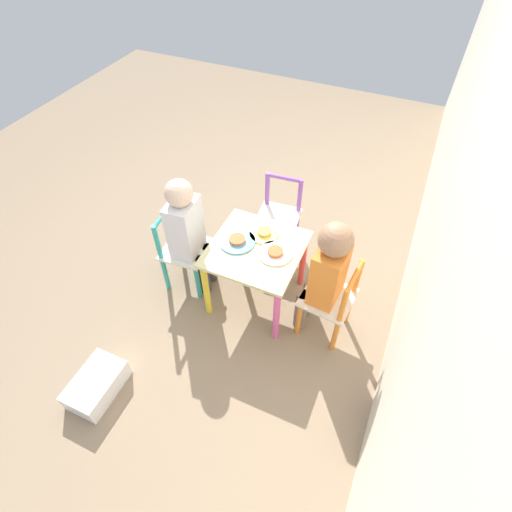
# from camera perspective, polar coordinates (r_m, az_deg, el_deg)

# --- Properties ---
(ground_plane) EXTENTS (6.00, 6.00, 0.00)m
(ground_plane) POSITION_cam_1_polar(r_m,az_deg,el_deg) (2.46, 0.00, -5.79)
(ground_plane) COLOR #8C755B
(house_wall) EXTENTS (6.00, 0.06, 2.60)m
(house_wall) POSITION_cam_1_polar(r_m,az_deg,el_deg) (1.53, 31.03, 14.57)
(house_wall) COLOR beige
(house_wall) RESTS_ON ground_plane
(kids_table) EXTENTS (0.49, 0.49, 0.43)m
(kids_table) POSITION_cam_1_polar(r_m,az_deg,el_deg) (2.19, 0.00, -0.21)
(kids_table) COLOR beige
(kids_table) RESTS_ON ground_plane
(chair_orange) EXTENTS (0.28, 0.28, 0.52)m
(chair_orange) POSITION_cam_1_polar(r_m,az_deg,el_deg) (2.16, 10.70, -6.34)
(chair_orange) COLOR silver
(chair_orange) RESTS_ON ground_plane
(chair_teal) EXTENTS (0.28, 0.28, 0.52)m
(chair_teal) POSITION_cam_1_polar(r_m,az_deg,el_deg) (2.40, -10.41, 0.79)
(chair_teal) COLOR silver
(chair_teal) RESTS_ON ground_plane
(chair_purple) EXTENTS (0.28, 0.28, 0.52)m
(chair_purple) POSITION_cam_1_polar(r_m,az_deg,el_deg) (2.57, 3.27, 5.47)
(chair_purple) COLOR silver
(chair_purple) RESTS_ON ground_plane
(child_back) EXTENTS (0.21, 0.22, 0.78)m
(child_back) POSITION_cam_1_polar(r_m,az_deg,el_deg) (2.01, 9.97, -2.11)
(child_back) COLOR #7A6B5B
(child_back) RESTS_ON ground_plane
(child_front) EXTENTS (0.21, 0.22, 0.77)m
(child_front) POSITION_cam_1_polar(r_m,az_deg,el_deg) (2.24, -9.69, 3.88)
(child_front) COLOR #38383D
(child_front) RESTS_ON ground_plane
(plate_back) EXTENTS (0.18, 0.18, 0.03)m
(plate_back) POSITION_cam_1_polar(r_m,az_deg,el_deg) (2.10, 2.78, 0.46)
(plate_back) COLOR white
(plate_back) RESTS_ON kids_table
(plate_front) EXTENTS (0.20, 0.20, 0.03)m
(plate_front) POSITION_cam_1_polar(r_m,az_deg,el_deg) (2.16, -2.70, 2.19)
(plate_front) COLOR #4C9EE0
(plate_front) RESTS_ON kids_table
(plate_left) EXTENTS (0.16, 0.16, 0.03)m
(plate_left) POSITION_cam_1_polar(r_m,az_deg,el_deg) (2.20, 1.17, 3.25)
(plate_left) COLOR #EADB66
(plate_left) RESTS_ON kids_table
(storage_bin) EXTENTS (0.30, 0.19, 0.12)m
(storage_bin) POSITION_cam_1_polar(r_m,az_deg,el_deg) (2.25, -21.82, -16.72)
(storage_bin) COLOR silver
(storage_bin) RESTS_ON ground_plane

